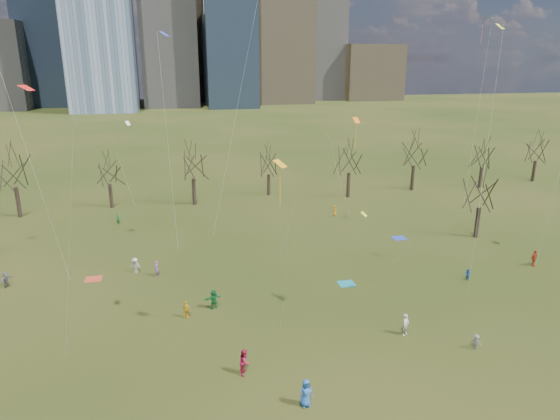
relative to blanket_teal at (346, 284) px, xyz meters
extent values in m
plane|color=black|center=(-5.95, -8.83, -0.01)|extent=(500.00, 500.00, 0.00)
cube|color=#726347|center=(39.05, 206.17, 35.98)|extent=(28.00, 28.00, 72.00)
cube|color=#384C66|center=(-65.95, 211.17, 32.48)|extent=(25.00, 25.00, 65.00)
cube|color=slate|center=(64.05, 221.17, 28.98)|extent=(22.00, 22.00, 58.00)
cube|color=#726347|center=(-0.95, 231.17, 23.98)|extent=(30.00, 30.00, 48.00)
cube|color=#726347|center=(89.05, 216.17, 13.98)|extent=(30.00, 28.00, 28.00)
cylinder|color=black|center=(-36.95, 30.17, 2.12)|extent=(0.55, 0.55, 4.28)
cylinder|color=black|center=(-24.95, 32.17, 1.79)|extent=(0.52, 0.52, 3.60)
cylinder|color=black|center=(-12.95, 31.17, 2.01)|extent=(0.54, 0.54, 4.05)
cylinder|color=black|center=(-0.95, 34.17, 1.67)|extent=(0.51, 0.51, 3.38)
cylinder|color=black|center=(11.05, 30.17, 1.97)|extent=(0.54, 0.54, 3.96)
cylinder|color=black|center=(23.05, 32.17, 2.05)|extent=(0.54, 0.54, 4.14)
cylinder|color=black|center=(35.05, 31.17, 1.74)|extent=(0.52, 0.52, 3.51)
cylinder|color=black|center=(47.05, 33.17, 1.85)|extent=(0.53, 0.53, 3.74)
cylinder|color=black|center=(20.05, 9.17, 1.90)|extent=(0.53, 0.53, 3.83)
cube|color=#17798A|center=(0.00, 0.00, 0.00)|extent=(1.60, 1.50, 0.03)
cube|color=#223BA1|center=(10.71, 10.87, 0.00)|extent=(1.60, 1.50, 0.03)
cube|color=#B43B24|center=(-24.30, 6.47, 0.00)|extent=(1.60, 1.50, 0.03)
imported|color=#295EB4|center=(-8.59, -16.38, 0.93)|extent=(1.00, 0.72, 1.90)
imported|color=silver|center=(1.38, -9.86, 0.89)|extent=(0.79, 0.72, 1.80)
imported|color=#B81A41|center=(-11.84, -12.18, 0.94)|extent=(1.02, 1.13, 1.91)
imported|color=slate|center=(5.67, -12.91, 0.60)|extent=(0.86, 0.90, 1.23)
imported|color=yellow|center=(-15.49, -3.38, 0.76)|extent=(0.91, 0.91, 1.55)
imported|color=#17672F|center=(-13.09, -2.17, 0.88)|extent=(1.73, 1.04, 1.78)
imported|color=#A054A8|center=(-18.10, 5.83, 0.82)|extent=(0.51, 0.68, 1.67)
imported|color=#2559A2|center=(11.97, -1.80, 0.60)|extent=(0.55, 0.66, 1.22)
imported|color=silver|center=(-20.24, 7.21, 0.79)|extent=(1.20, 1.00, 1.61)
imported|color=#BB351A|center=(20.86, -0.09, 0.87)|extent=(1.12, 0.73, 1.76)
imported|color=slate|center=(-32.18, 6.40, 0.77)|extent=(1.07, 1.50, 1.56)
imported|color=orange|center=(5.90, 21.31, 0.71)|extent=(0.59, 0.78, 1.44)
imported|color=#197232|center=(-23.37, 24.09, 0.74)|extent=(0.66, 0.61, 1.51)
plane|color=#FFA415|center=(-8.65, -9.09, 14.15)|extent=(1.25, 1.24, 0.47)
cylinder|color=silver|center=(-9.10, -12.69, 7.77)|extent=(0.93, 7.21, 12.77)
cylinder|color=#FFA415|center=(-8.65, -9.09, 12.52)|extent=(0.04, 0.04, 2.70)
plane|color=yellow|center=(8.54, -7.07, 23.36)|extent=(0.91, 0.85, 0.42)
cylinder|color=silver|center=(7.00, -9.46, 12.37)|extent=(3.10, 4.80, 21.98)
cylinder|color=silver|center=(-27.32, -0.69, 17.45)|extent=(3.22, 7.79, 32.14)
cylinder|color=silver|center=(-9.29, 10.19, 14.57)|extent=(4.91, 5.83, 26.38)
cylinder|color=white|center=(-11.74, 13.09, 26.48)|extent=(0.04, 0.04, 2.10)
cylinder|color=silver|center=(18.17, -4.37, 9.52)|extent=(1.91, 3.82, 16.28)
plane|color=blue|center=(-15.84, 8.86, 23.29)|extent=(1.18, 1.24, 0.48)
cylinder|color=silver|center=(-16.16, 7.25, 12.34)|extent=(0.66, 3.22, 21.90)
plane|color=orange|center=(5.30, 12.97, 14.22)|extent=(1.11, 0.93, 0.63)
cylinder|color=silver|center=(2.08, 8.49, 7.80)|extent=(6.46, 8.98, 12.85)
cylinder|color=orange|center=(5.30, 12.97, 12.43)|extent=(0.04, 0.04, 3.00)
plane|color=#CCE924|center=(-0.74, -5.33, 8.82)|extent=(0.74, 0.74, 0.33)
cylinder|color=silver|center=(-0.18, -8.50, 5.10)|extent=(1.14, 6.35, 7.45)
plane|color=red|center=(-23.97, -9.51, 19.43)|extent=(1.12, 1.13, 0.31)
cylinder|color=silver|center=(-21.92, -14.00, 10.41)|extent=(4.12, 9.00, 18.05)
plane|color=#EC5795|center=(18.78, 10.66, 25.31)|extent=(1.08, 1.13, 0.45)
cylinder|color=silver|center=(17.93, 8.59, 13.35)|extent=(1.72, 4.14, 23.93)
cylinder|color=#EC5795|center=(18.78, 10.66, 23.85)|extent=(0.04, 0.04, 2.40)
plane|color=white|center=(-21.30, 27.26, 12.86)|extent=(0.88, 0.82, 0.54)
cylinder|color=silver|center=(-22.02, 22.79, 7.12)|extent=(1.47, 8.95, 11.49)
camera|label=1|loc=(-15.92, -42.01, 21.08)|focal=32.00mm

